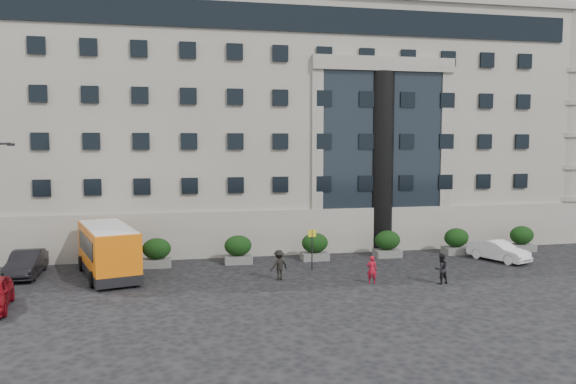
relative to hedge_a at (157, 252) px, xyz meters
name	(u,v)px	position (x,y,z in m)	size (l,w,h in m)	color
ground	(232,296)	(4.00, -7.80, -0.93)	(120.00, 120.00, 0.00)	black
civic_building	(272,131)	(10.00, 14.20, 8.07)	(44.00, 24.00, 18.00)	gray
entrance_column	(381,162)	(16.00, 2.50, 5.57)	(1.80, 1.80, 13.00)	black
hedge_a	(157,252)	(0.00, 0.00, 0.00)	(1.80, 1.26, 1.84)	#5F605D
hedge_b	(238,249)	(5.20, 0.00, 0.00)	(1.80, 1.26, 1.84)	#5F605D
hedge_c	(315,246)	(10.40, 0.00, 0.00)	(1.80, 1.26, 1.84)	#5F605D
hedge_d	(387,244)	(15.60, 0.00, 0.00)	(1.80, 1.26, 1.84)	#5F605D
hedge_e	(456,241)	(20.80, 0.00, 0.00)	(1.80, 1.26, 1.84)	#5F605D
hedge_f	(522,238)	(26.00, 0.00, 0.00)	(1.80, 1.26, 1.84)	#5F605D
bus_stop_sign	(312,242)	(9.50, -2.80, 0.80)	(0.50, 0.08, 2.52)	#262628
minibus	(108,249)	(-2.74, -2.09, 0.73)	(4.34, 7.62, 3.01)	orange
red_truck	(16,234)	(-9.77, 5.86, 0.58)	(3.07, 5.71, 2.95)	maroon
parked_car_b	(26,264)	(-7.50, -1.09, -0.17)	(1.61, 4.62, 1.52)	black
white_taxi	(499,251)	(22.39, -2.78, -0.24)	(1.45, 4.15, 1.37)	white
pedestrian_a	(372,270)	(11.96, -6.81, -0.14)	(0.57, 0.38, 1.58)	#A61023
pedestrian_b	(441,269)	(15.73, -7.68, -0.09)	(0.82, 0.64, 1.69)	black
pedestrian_c	(279,265)	(7.00, -4.94, -0.06)	(1.13, 0.65, 1.74)	black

